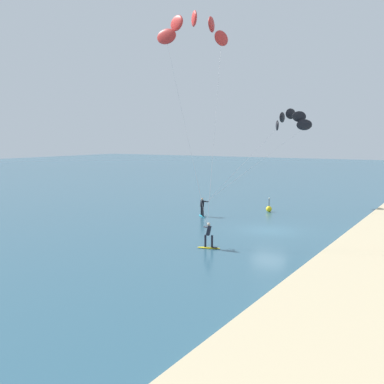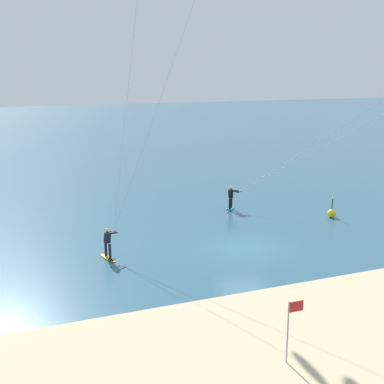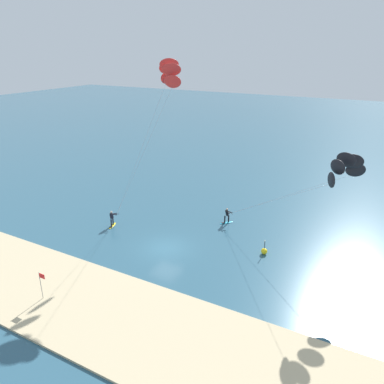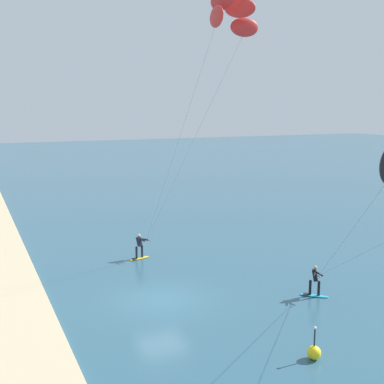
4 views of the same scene
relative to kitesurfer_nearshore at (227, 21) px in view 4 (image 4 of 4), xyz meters
The scene contains 3 objects.
ground_plane 15.60m from the kitesurfer_nearshore, 62.22° to the right, with size 240.00×240.00×0.00m, color #2D566B.
kitesurfer_nearshore is the anchor object (origin of this frame).
marker_buoy 18.01m from the kitesurfer_nearshore, ahead, with size 0.56×0.56×1.38m.
Camera 4 is at (23.39, -8.74, 9.92)m, focal length 47.66 mm.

